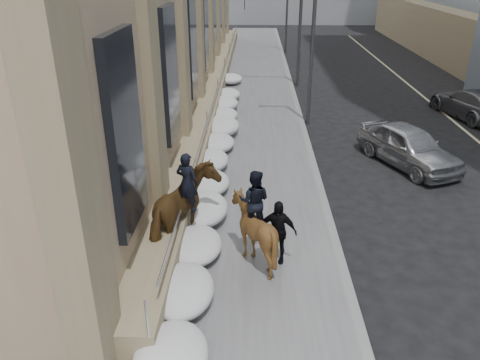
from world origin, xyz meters
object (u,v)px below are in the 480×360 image
(car_grey, at_px, (471,104))
(mounted_horse_right, at_px, (253,226))
(pedestrian, at_px, (277,231))
(car_silver, at_px, (409,146))
(mounted_horse_left, at_px, (184,209))

(car_grey, bearing_deg, mounted_horse_right, 36.47)
(pedestrian, height_order, car_silver, pedestrian)
(pedestrian, xyz_separation_m, car_grey, (10.69, 13.49, -0.26))
(mounted_horse_right, relative_size, pedestrian, 1.44)
(mounted_horse_left, bearing_deg, car_silver, -121.80)
(car_silver, distance_m, car_grey, 8.26)
(mounted_horse_left, height_order, car_grey, mounted_horse_left)
(mounted_horse_left, xyz_separation_m, mounted_horse_right, (1.93, -0.71, -0.10))
(mounted_horse_left, height_order, mounted_horse_right, mounted_horse_left)
(mounted_horse_right, bearing_deg, car_grey, -120.89)
(car_silver, height_order, car_grey, car_silver)
(pedestrian, relative_size, car_grey, 0.35)
(mounted_horse_right, relative_size, car_silver, 0.54)
(pedestrian, distance_m, car_silver, 8.95)
(car_grey, bearing_deg, pedestrian, 38.05)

